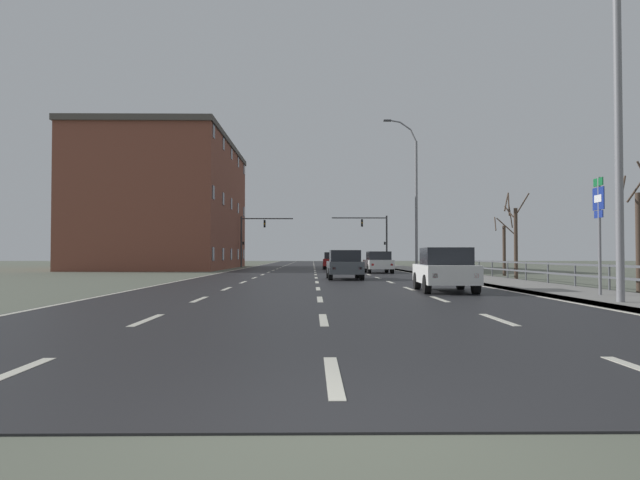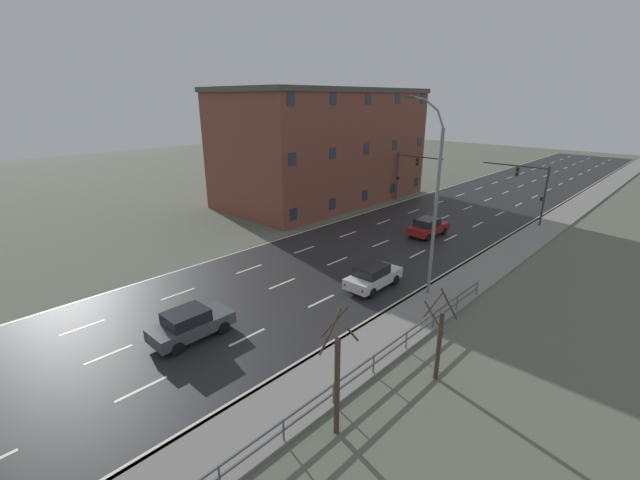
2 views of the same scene
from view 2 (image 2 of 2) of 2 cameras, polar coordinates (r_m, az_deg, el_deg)
ground_plane at (r=36.75m, az=10.87°, el=0.46°), size 160.00×160.00×0.12m
road_asphalt_strip at (r=46.92m, az=18.97°, el=3.89°), size 14.00×120.00×0.03m
sidewalk_right at (r=44.25m, az=28.81°, el=1.74°), size 3.00×120.00×0.12m
guardrail at (r=15.10m, az=-9.17°, el=-26.45°), size 0.07×33.69×1.00m
street_lamp_midground at (r=24.55m, az=15.39°, el=4.75°), size 2.55×0.24×11.55m
traffic_signal_right at (r=43.41m, az=27.19°, el=6.82°), size 6.08×0.36×5.62m
traffic_signal_left at (r=48.62m, az=11.75°, el=9.50°), size 5.68×0.36×5.51m
car_far_left at (r=37.12m, az=14.67°, el=1.76°), size 2.01×4.19×1.57m
car_near_left at (r=26.33m, az=7.31°, el=-4.92°), size 1.92×4.14×1.57m
car_far_right at (r=21.89m, az=-17.42°, el=-10.94°), size 1.88×4.12×1.57m
brick_building at (r=48.53m, az=0.40°, el=12.87°), size 12.74×23.95×12.44m
bare_tree_mid at (r=15.02m, az=2.36°, el=-18.64°), size 1.36×1.29×4.77m
bare_tree_far at (r=18.34m, az=16.06°, el=-13.21°), size 1.27×1.34×4.54m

